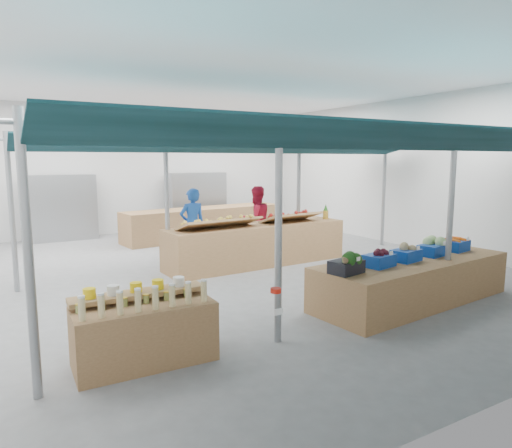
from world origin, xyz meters
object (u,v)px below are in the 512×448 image
(fruit_counter, at_px, (257,244))
(vendor_right, at_px, (256,220))
(veg_counter, at_px, (412,281))
(crate_stack, at_px, (469,273))
(vendor_left, at_px, (192,225))
(bottle_shelf, at_px, (144,330))

(fruit_counter, height_order, vendor_right, vendor_right)
(veg_counter, distance_m, fruit_counter, 3.97)
(crate_stack, distance_m, vendor_left, 6.20)
(bottle_shelf, relative_size, crate_stack, 2.65)
(bottle_shelf, relative_size, fruit_counter, 0.38)
(vendor_left, bearing_deg, veg_counter, 110.35)
(fruit_counter, relative_size, vendor_left, 2.50)
(bottle_shelf, height_order, veg_counter, bottle_shelf)
(fruit_counter, xyz_separation_m, crate_stack, (2.45, -3.88, -0.16))
(fruit_counter, bearing_deg, veg_counter, -79.40)
(vendor_left, bearing_deg, bottle_shelf, 59.02)
(fruit_counter, distance_m, vendor_left, 1.68)
(vendor_right, bearing_deg, veg_counter, 90.88)
(bottle_shelf, height_order, crate_stack, bottle_shelf)
(bottle_shelf, xyz_separation_m, veg_counter, (4.79, 0.03, -0.03))
(bottle_shelf, distance_m, fruit_counter, 5.48)
(vendor_left, height_order, vendor_right, same)
(fruit_counter, distance_m, crate_stack, 4.59)
(veg_counter, bearing_deg, bottle_shelf, 174.68)
(veg_counter, distance_m, vendor_right, 4.99)
(veg_counter, height_order, vendor_left, vendor_left)
(fruit_counter, relative_size, vendor_right, 2.50)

